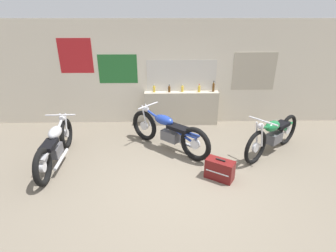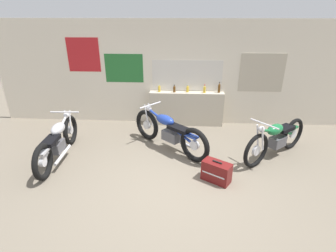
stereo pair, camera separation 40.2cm
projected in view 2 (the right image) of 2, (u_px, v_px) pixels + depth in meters
ground_plane at (171, 184)px, 4.88m from camera, size 24.00×24.00×0.00m
wall_back at (177, 74)px, 7.10m from camera, size 10.00×0.07×2.80m
sill_counter at (186, 109)px, 7.30m from camera, size 2.03×0.28×0.94m
bottle_leftmost at (159, 88)px, 7.11m from camera, size 0.07×0.07×0.22m
bottle_left_center at (174, 89)px, 7.08m from camera, size 0.07×0.07×0.21m
bottle_center at (188, 89)px, 7.09m from camera, size 0.07×0.07×0.21m
bottle_right_center at (204, 89)px, 7.03m from camera, size 0.07×0.07×0.22m
bottle_rightmost at (219, 88)px, 7.02m from camera, size 0.06×0.06×0.30m
motorcycle_silver at (58, 141)px, 5.57m from camera, size 0.64×2.15×0.88m
motorcycle_green at (276, 139)px, 5.63m from camera, size 1.67×1.40×0.94m
motorcycle_blue at (169, 132)px, 5.95m from camera, size 1.78×1.59×0.95m
hard_case_darkred at (216, 172)px, 4.91m from camera, size 0.59×0.50×0.42m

